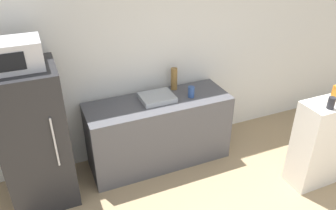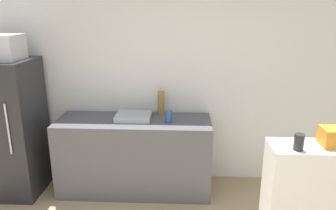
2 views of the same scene
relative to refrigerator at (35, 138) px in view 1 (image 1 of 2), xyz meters
The scene contains 9 objects.
wall_back 1.60m from the refrigerator, 17.63° to the left, with size 8.00×0.06×2.60m, color silver.
refrigerator is the anchor object (origin of this frame).
microwave 0.92m from the refrigerator, 107.60° to the right, with size 0.47×0.38×0.27m.
counter 1.47m from the refrigerator, ahead, with size 1.76×0.62×0.88m, color #4C4C51.
sink_basin 1.43m from the refrigerator, ahead, with size 0.40×0.33×0.06m, color #9EA3A8.
bottle_tall 1.77m from the refrigerator, ahead, with size 0.08×0.08×0.29m, color olive.
bottle_short 1.84m from the refrigerator, ahead, with size 0.08×0.08×0.14m, color #2D4C8C.
shelf_cabinet 3.27m from the refrigerator, 18.00° to the right, with size 0.86×0.33×1.07m, color white.
jar 3.09m from the refrigerator, 20.88° to the right, with size 0.08×0.08×0.13m, color #232328.
Camera 1 is at (-1.27, -0.86, 2.76)m, focal length 35.00 mm.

